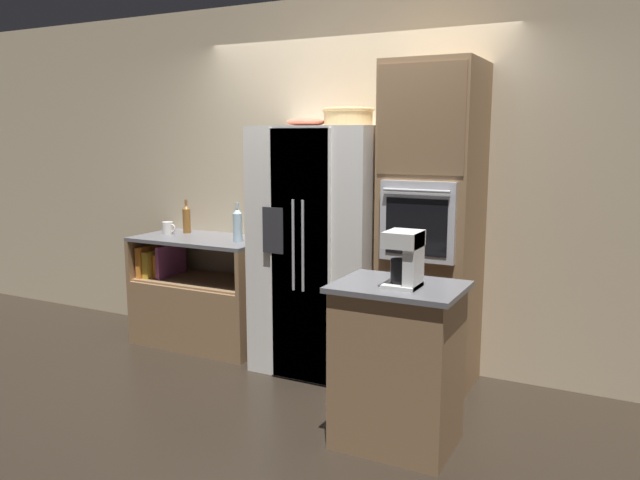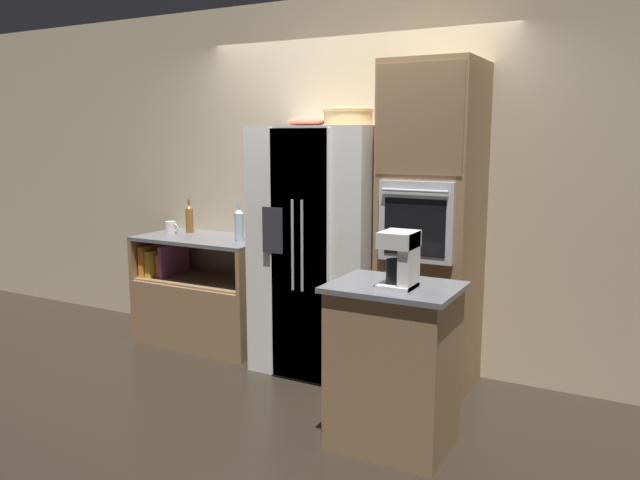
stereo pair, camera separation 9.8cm
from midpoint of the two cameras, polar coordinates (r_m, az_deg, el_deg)
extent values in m
plane|color=black|center=(4.83, -0.08, -11.75)|extent=(20.00, 20.00, 0.00)
cube|color=beige|center=(4.90, 2.24, 5.40)|extent=(12.00, 0.06, 2.80)
cube|color=#93704C|center=(5.43, -10.99, -6.47)|extent=(1.14, 0.63, 0.54)
cube|color=#93704C|center=(5.36, -11.09, -3.58)|extent=(1.10, 0.58, 0.02)
cube|color=#93704C|center=(5.68, -15.54, -1.35)|extent=(0.04, 0.63, 0.34)
cube|color=#93704C|center=(5.01, -6.16, -2.48)|extent=(0.04, 0.63, 0.34)
cube|color=slate|center=(5.29, -11.21, 0.08)|extent=(1.14, 0.63, 0.03)
cube|color=orange|center=(5.62, -15.28, -1.69)|extent=(0.05, 0.45, 0.26)
cube|color=gold|center=(5.59, -14.81, -1.93)|extent=(0.06, 0.42, 0.23)
cube|color=orange|center=(5.55, -14.30, -2.16)|extent=(0.05, 0.30, 0.19)
cube|color=#934784|center=(5.51, -13.94, -1.81)|extent=(0.03, 0.36, 0.27)
cube|color=white|center=(4.65, -0.33, -0.90)|extent=(0.93, 0.69, 1.82)
cube|color=white|center=(4.35, -2.57, -1.65)|extent=(0.46, 0.02, 1.78)
cube|color=white|center=(4.34, -2.43, -1.67)|extent=(0.46, 0.02, 1.78)
cylinder|color=#B2B2B7|center=(4.32, -3.12, -0.49)|extent=(0.02, 0.02, 0.64)
cylinder|color=#B2B2B7|center=(4.29, -2.24, -0.57)|extent=(0.02, 0.02, 0.64)
cube|color=#2D2D33|center=(4.41, -4.97, 0.87)|extent=(0.17, 0.01, 0.33)
cube|color=#93704C|center=(4.34, 9.56, 1.01)|extent=(0.60, 0.62, 2.24)
cube|color=silver|center=(4.02, 8.19, 1.66)|extent=(0.50, 0.04, 0.52)
cube|color=black|center=(4.01, 8.08, 1.18)|extent=(0.41, 0.01, 0.36)
cylinder|color=#B2B2B7|center=(3.97, 8.09, 4.50)|extent=(0.44, 0.02, 0.02)
cube|color=olive|center=(4.00, 8.48, 10.87)|extent=(0.57, 0.01, 0.69)
cube|color=#93704C|center=(3.62, 6.30, -11.53)|extent=(0.65, 0.50, 0.91)
cube|color=slate|center=(3.48, 6.44, -4.29)|extent=(0.71, 0.55, 0.03)
cylinder|color=tan|center=(4.51, 1.97, 11.10)|extent=(0.35, 0.35, 0.11)
torus|color=tan|center=(4.51, 1.97, 11.81)|extent=(0.37, 0.37, 0.03)
ellipsoid|color=#DB664C|center=(4.62, -1.88, 10.73)|extent=(0.29, 0.29, 0.06)
cylinder|color=silver|center=(5.02, -8.09, 1.13)|extent=(0.07, 0.07, 0.23)
cone|color=silver|center=(5.00, -8.13, 2.65)|extent=(0.07, 0.07, 0.04)
cylinder|color=silver|center=(4.99, -8.14, 3.15)|extent=(0.03, 0.03, 0.05)
cylinder|color=brown|center=(5.55, -12.59, 1.71)|extent=(0.07, 0.07, 0.21)
cone|color=brown|center=(5.53, -12.64, 2.97)|extent=(0.07, 0.07, 0.04)
cylinder|color=brown|center=(5.53, -12.65, 3.39)|extent=(0.02, 0.02, 0.04)
cylinder|color=silver|center=(5.55, -14.24, 1.09)|extent=(0.09, 0.09, 0.10)
torus|color=silver|center=(5.52, -13.86, 1.06)|extent=(0.07, 0.01, 0.07)
cube|color=white|center=(3.41, 6.74, -4.11)|extent=(0.18, 0.21, 0.02)
cylinder|color=black|center=(3.40, 6.55, -2.83)|extent=(0.11, 0.11, 0.13)
cube|color=white|center=(3.36, 7.73, -1.85)|extent=(0.06, 0.18, 0.31)
cube|color=white|center=(3.36, 6.82, 0.09)|extent=(0.18, 0.21, 0.09)
camera|label=1|loc=(0.05, -90.62, -0.10)|focal=35.00mm
camera|label=2|loc=(0.05, 89.38, 0.10)|focal=35.00mm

